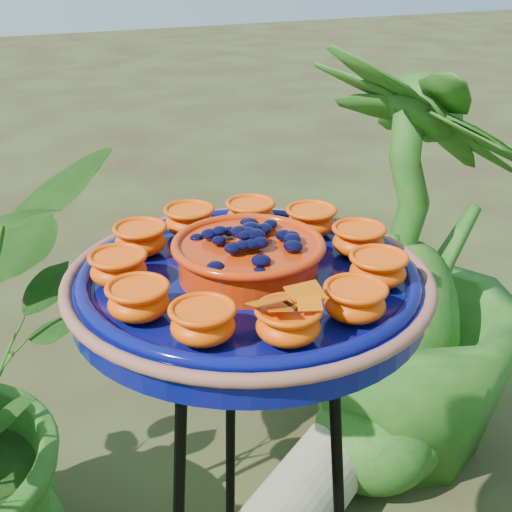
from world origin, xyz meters
TOP-DOWN VIEW (x-y plane):
  - tripod_stand at (0.05, 0.03)m, footprint 0.38×0.38m
  - feeder_dish at (0.05, 0.03)m, footprint 0.53×0.53m
  - shrub_back_right at (0.78, 0.64)m, footprint 0.75×0.75m

SIDE VIEW (x-z plane):
  - tripod_stand at x=0.05m, z-range 0.10..1.01m
  - shrub_back_right at x=0.78m, z-range 0.00..1.13m
  - feeder_dish at x=0.05m, z-range 0.90..1.01m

